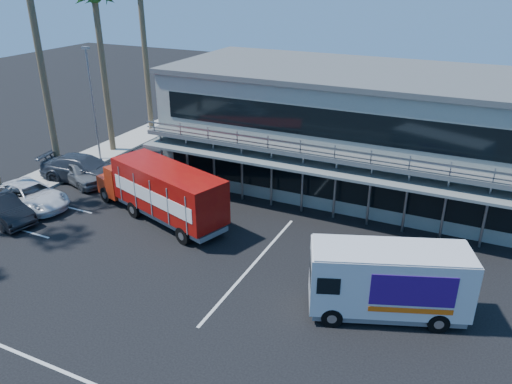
% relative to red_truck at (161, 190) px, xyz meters
% --- Properties ---
extents(ground, '(120.00, 120.00, 0.00)m').
position_rel_red_truck_xyz_m(ground, '(4.62, -5.20, -1.74)').
color(ground, black).
rests_on(ground, ground).
extents(building, '(22.40, 12.00, 7.30)m').
position_rel_red_truck_xyz_m(building, '(7.62, 9.73, 1.91)').
color(building, gray).
rests_on(building, ground).
extents(curb_strip, '(3.00, 32.00, 0.16)m').
position_rel_red_truck_xyz_m(curb_strip, '(-10.38, 0.80, -1.66)').
color(curb_strip, '#A5A399').
rests_on(curb_strip, ground).
extents(palm_e, '(2.80, 2.80, 12.25)m').
position_rel_red_truck_xyz_m(palm_e, '(-10.08, 7.80, 8.83)').
color(palm_e, brown).
rests_on(palm_e, ground).
extents(light_pole_far, '(0.50, 0.25, 8.09)m').
position_rel_red_truck_xyz_m(light_pole_far, '(-9.58, 5.80, 2.76)').
color(light_pole_far, gray).
rests_on(light_pole_far, ground).
extents(red_truck, '(9.64, 4.99, 3.18)m').
position_rel_red_truck_xyz_m(red_truck, '(0.00, 0.00, 0.00)').
color(red_truck, '#A2240D').
rests_on(red_truck, ground).
extents(white_van, '(6.52, 4.15, 3.01)m').
position_rel_red_truck_xyz_m(white_van, '(13.04, -3.21, -0.15)').
color(white_van, silver).
rests_on(white_van, ground).
extents(parked_car_b, '(4.80, 2.52, 1.50)m').
position_rel_red_truck_xyz_m(parked_car_b, '(-7.88, -4.00, -0.99)').
color(parked_car_b, black).
rests_on(parked_car_b, ground).
extents(parked_car_c, '(5.50, 3.31, 1.43)m').
position_rel_red_truck_xyz_m(parked_car_c, '(-7.88, -1.94, -1.03)').
color(parked_car_c, silver).
rests_on(parked_car_c, ground).
extents(parked_car_d, '(6.14, 3.33, 1.69)m').
position_rel_red_truck_xyz_m(parked_car_d, '(-7.88, 2.40, -0.90)').
color(parked_car_d, '#2E343E').
rests_on(parked_car_d, ground).
extents(parked_car_e, '(4.95, 3.15, 1.57)m').
position_rel_red_truck_xyz_m(parked_car_e, '(-7.88, 2.00, -0.96)').
color(parked_car_e, slate).
rests_on(parked_car_e, ground).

